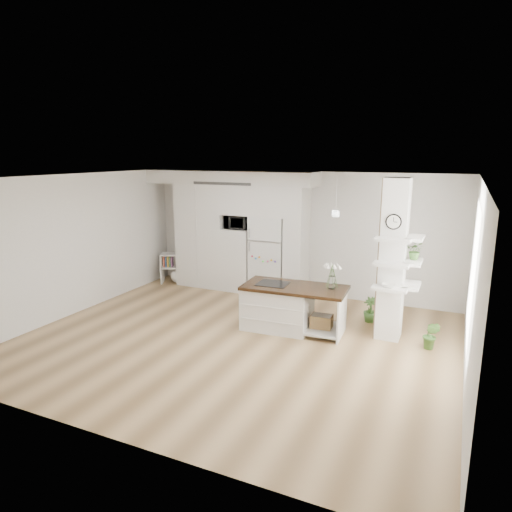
% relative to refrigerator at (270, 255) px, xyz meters
% --- Properties ---
extents(floor, '(7.00, 6.00, 0.01)m').
position_rel_refrigerator_xyz_m(floor, '(0.53, -2.68, -0.88)').
color(floor, tan).
rests_on(floor, ground).
extents(room, '(7.04, 6.04, 2.72)m').
position_rel_refrigerator_xyz_m(room, '(0.53, -2.68, 0.98)').
color(room, white).
rests_on(room, ground).
extents(cabinet_wall, '(4.00, 0.71, 2.70)m').
position_rel_refrigerator_xyz_m(cabinet_wall, '(-0.92, -0.01, 0.63)').
color(cabinet_wall, white).
rests_on(cabinet_wall, floor).
extents(refrigerator, '(0.78, 0.69, 1.75)m').
position_rel_refrigerator_xyz_m(refrigerator, '(0.00, 0.00, 0.00)').
color(refrigerator, white).
rests_on(refrigerator, floor).
extents(column, '(0.69, 0.90, 2.70)m').
position_rel_refrigerator_xyz_m(column, '(2.90, -1.55, 0.48)').
color(column, silver).
rests_on(column, floor).
extents(window, '(0.00, 2.40, 2.40)m').
position_rel_refrigerator_xyz_m(window, '(4.00, -2.38, 0.62)').
color(window, white).
rests_on(window, room).
extents(pendant_light, '(0.12, 0.12, 0.10)m').
position_rel_refrigerator_xyz_m(pendant_light, '(2.23, -2.53, 1.24)').
color(pendant_light, white).
rests_on(pendant_light, room).
extents(kitchen_island, '(1.85, 0.96, 1.38)m').
position_rel_refrigerator_xyz_m(kitchen_island, '(1.05, -1.86, -0.45)').
color(kitchen_island, white).
rests_on(kitchen_island, floor).
extents(bookshelf, '(0.70, 0.57, 0.72)m').
position_rel_refrigerator_xyz_m(bookshelf, '(-2.41, -0.17, -0.56)').
color(bookshelf, white).
rests_on(bookshelf, floor).
extents(floor_plant_a, '(0.31, 0.27, 0.47)m').
position_rel_refrigerator_xyz_m(floor_plant_a, '(3.52, -1.72, -0.64)').
color(floor_plant_a, '#3A6528').
rests_on(floor_plant_a, floor).
extents(floor_plant_b, '(0.30, 0.30, 0.47)m').
position_rel_refrigerator_xyz_m(floor_plant_b, '(2.41, -0.88, -0.64)').
color(floor_plant_b, '#3A6528').
rests_on(floor_plant_b, floor).
extents(microwave, '(0.54, 0.37, 0.30)m').
position_rel_refrigerator_xyz_m(microwave, '(-0.75, -0.06, 0.69)').
color(microwave, '#2D2D2D').
rests_on(microwave, cabinet_wall).
extents(shelf_plant, '(0.27, 0.23, 0.30)m').
position_rel_refrigerator_xyz_m(shelf_plant, '(3.15, -1.38, 0.65)').
color(shelf_plant, '#3A6528').
rests_on(shelf_plant, column).
extents(decor_bowl, '(0.22, 0.22, 0.05)m').
position_rel_refrigerator_xyz_m(decor_bowl, '(2.82, -1.78, 0.13)').
color(decor_bowl, white).
rests_on(decor_bowl, column).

